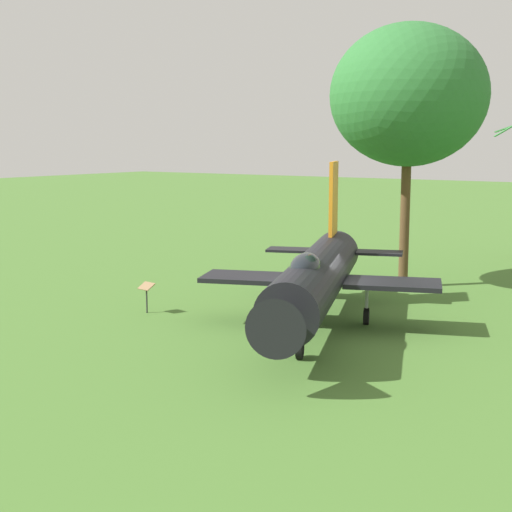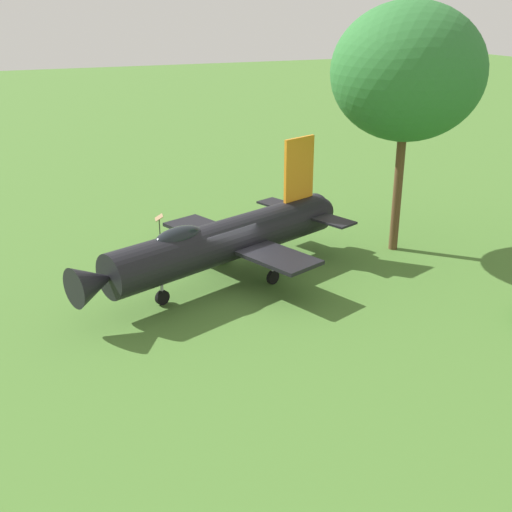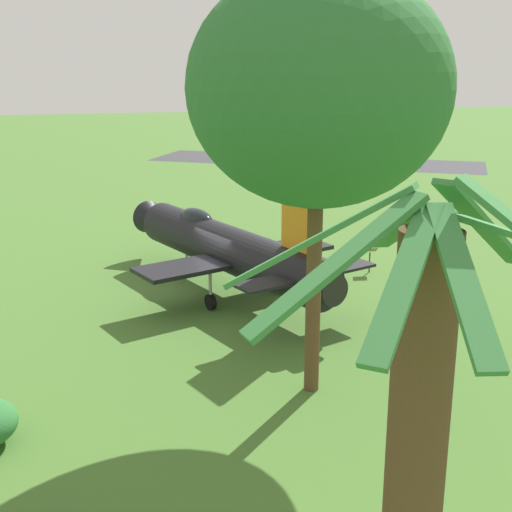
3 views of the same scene
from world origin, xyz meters
TOP-DOWN VIEW (x-y plane):
  - ground_plane at (0.00, 0.00)m, footprint 200.00×200.00m
  - display_jet at (-0.35, -0.14)m, footprint 12.98×8.41m
  - shade_tree at (8.74, 0.50)m, footprint 6.84×6.69m
  - info_plaque at (-1.31, 6.53)m, footprint 0.48×0.65m

SIDE VIEW (x-z plane):
  - ground_plane at x=0.00m, z-range 0.00..0.00m
  - info_plaque at x=-1.31m, z-range 0.28..1.43m
  - display_jet at x=-0.35m, z-range -0.91..4.69m
  - shade_tree at x=8.74m, z-range 2.63..13.96m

